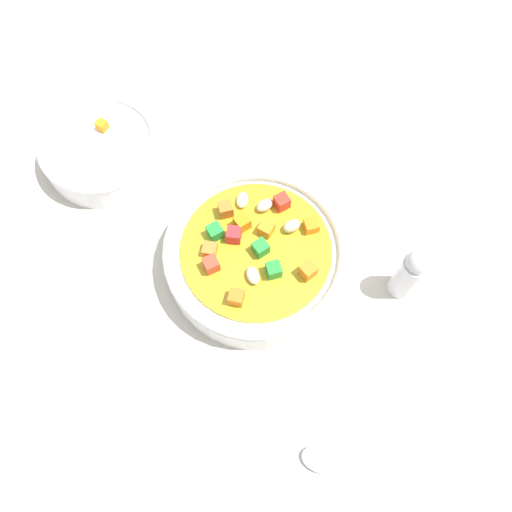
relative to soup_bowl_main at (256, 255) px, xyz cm
name	(u,v)px	position (x,y,z in cm)	size (l,w,h in cm)	color
ground_plane	(256,267)	(0.01, -0.02, -3.48)	(140.00, 140.00, 2.00)	#BAB2A0
soup_bowl_main	(256,255)	(0.00, 0.00, 0.00)	(19.36, 19.36, 5.68)	white
spoon	(245,434)	(7.45, -16.20, -2.04)	(24.26, 5.72, 1.03)	silver
side_bowl_small	(102,148)	(-22.66, 3.69, -0.36)	(14.24, 14.24, 4.38)	white
pepper_shaker	(410,273)	(15.02, 4.90, 1.57)	(2.68, 2.68, 8.13)	silver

